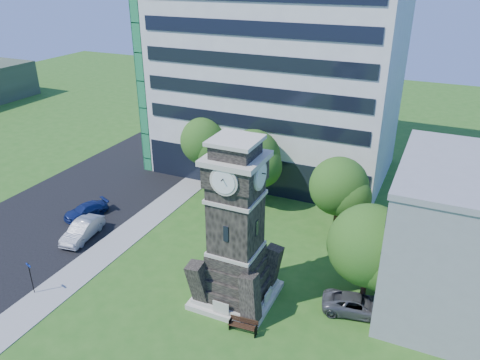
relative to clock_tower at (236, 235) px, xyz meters
The scene contains 14 objects.
ground 6.39m from the clock_tower, 146.32° to the right, with size 160.00×160.00×0.00m, color #2A5E1B.
sidewalk 13.88m from the clock_tower, 166.50° to the left, with size 3.00×70.00×0.06m, color gray.
street 21.86m from the clock_tower, behind, with size 14.00×80.00×0.02m, color black.
clock_tower is the anchor object (origin of this frame).
office_tall 26.21m from the clock_tower, 104.57° to the left, with size 26.20×15.11×28.60m.
car_street_mid 16.40m from the clock_tower, behind, with size 1.67×4.78×1.58m, color #979A9E.
car_street_north 19.39m from the clock_tower, 164.79° to the left, with size 1.73×4.25×1.23m, color navy.
car_east_lot 9.69m from the clock_tower, 13.55° to the left, with size 2.22×4.81×1.34m, color #515257.
park_bench 5.90m from the clock_tower, 57.25° to the right, with size 1.94×0.52×1.00m.
street_sign 15.29m from the clock_tower, 157.21° to the right, with size 0.63×0.06×2.61m.
tree_nw 19.88m from the clock_tower, 124.62° to the left, with size 5.60×5.09×7.45m.
tree_nc 14.82m from the clock_tower, 108.46° to the left, with size 5.98×5.43×7.69m.
tree_ne 12.36m from the clock_tower, 69.21° to the left, with size 5.57×5.07×7.31m.
tree_east 9.12m from the clock_tower, 21.41° to the left, with size 6.25×5.68×7.60m.
Camera 1 is at (14.57, -22.62, 22.02)m, focal length 35.00 mm.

